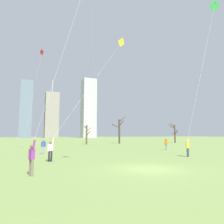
{
  "coord_description": "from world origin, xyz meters",
  "views": [
    {
      "loc": [
        -6.99,
        -11.17,
        2.13
      ],
      "look_at": [
        0.0,
        6.0,
        4.22
      ],
      "focal_mm": 32.44,
      "sensor_mm": 36.0,
      "label": 1
    }
  ],
  "objects_px": {
    "bystander_watching_nearby": "(166,143)",
    "kite_flyer_midfield_left_purple": "(49,104)",
    "kite_flyer_midfield_center_green": "(194,112)",
    "distant_kite_low_near_trees_blue": "(91,0)",
    "bare_tree_center": "(119,130)",
    "kite_flyer_far_back_yellow": "(77,109)",
    "bystander_strolling_midfield": "(43,146)",
    "bare_tree_leftmost": "(175,133)",
    "distant_kite_drifting_left_red": "(40,60)",
    "bare_tree_right_of_center": "(87,134)"
  },
  "relations": [
    {
      "from": "kite_flyer_midfield_left_purple",
      "to": "kite_flyer_midfield_center_green",
      "type": "distance_m",
      "value": 15.67
    },
    {
      "from": "kite_flyer_far_back_yellow",
      "to": "bare_tree_leftmost",
      "type": "xyz_separation_m",
      "value": [
        31.9,
        24.73,
        -1.97
      ]
    },
    {
      "from": "distant_kite_low_near_trees_blue",
      "to": "bare_tree_right_of_center",
      "type": "xyz_separation_m",
      "value": [
        3.2,
        13.2,
        -22.85
      ]
    },
    {
      "from": "bare_tree_right_of_center",
      "to": "bare_tree_center",
      "type": "bearing_deg",
      "value": 7.44
    },
    {
      "from": "distant_kite_low_near_trees_blue",
      "to": "kite_flyer_midfield_left_purple",
      "type": "bearing_deg",
      "value": -110.92
    },
    {
      "from": "bystander_watching_nearby",
      "to": "distant_kite_low_near_trees_blue",
      "type": "bearing_deg",
      "value": 141.41
    },
    {
      "from": "kite_flyer_far_back_yellow",
      "to": "bystander_watching_nearby",
      "type": "bearing_deg",
      "value": 17.84
    },
    {
      "from": "kite_flyer_far_back_yellow",
      "to": "bystander_strolling_midfield",
      "type": "xyz_separation_m",
      "value": [
        -2.75,
        4.32,
        -3.72
      ]
    },
    {
      "from": "kite_flyer_far_back_yellow",
      "to": "distant_kite_low_near_trees_blue",
      "type": "height_order",
      "value": "distant_kite_low_near_trees_blue"
    },
    {
      "from": "kite_flyer_midfield_left_purple",
      "to": "distant_kite_low_near_trees_blue",
      "type": "height_order",
      "value": "distant_kite_low_near_trees_blue"
    },
    {
      "from": "kite_flyer_far_back_yellow",
      "to": "bare_tree_center",
      "type": "distance_m",
      "value": 30.79
    },
    {
      "from": "bystander_strolling_midfield",
      "to": "bystander_watching_nearby",
      "type": "bearing_deg",
      "value": 0.37
    },
    {
      "from": "kite_flyer_midfield_center_green",
      "to": "bare_tree_right_of_center",
      "type": "bearing_deg",
      "value": 97.28
    },
    {
      "from": "bare_tree_leftmost",
      "to": "bystander_watching_nearby",
      "type": "bearing_deg",
      "value": -131.8
    },
    {
      "from": "kite_flyer_far_back_yellow",
      "to": "distant_kite_low_near_trees_blue",
      "type": "relative_size",
      "value": 0.58
    },
    {
      "from": "kite_flyer_midfield_left_purple",
      "to": "bystander_watching_nearby",
      "type": "bearing_deg",
      "value": 37.73
    },
    {
      "from": "kite_flyer_midfield_left_purple",
      "to": "bystander_strolling_midfield",
      "type": "relative_size",
      "value": 10.28
    },
    {
      "from": "kite_flyer_far_back_yellow",
      "to": "bare_tree_center",
      "type": "height_order",
      "value": "kite_flyer_far_back_yellow"
    },
    {
      "from": "bare_tree_center",
      "to": "bystander_watching_nearby",
      "type": "bearing_deg",
      "value": -96.63
    },
    {
      "from": "bystander_watching_nearby",
      "to": "distant_kite_low_near_trees_blue",
      "type": "xyz_separation_m",
      "value": [
        -9.24,
        7.37,
        24.22
      ]
    },
    {
      "from": "bystander_strolling_midfield",
      "to": "distant_kite_drifting_left_red",
      "type": "height_order",
      "value": "distant_kite_drifting_left_red"
    },
    {
      "from": "distant_kite_low_near_trees_blue",
      "to": "bare_tree_right_of_center",
      "type": "bearing_deg",
      "value": 76.37
    },
    {
      "from": "bystander_strolling_midfield",
      "to": "bare_tree_leftmost",
      "type": "bearing_deg",
      "value": 30.5
    },
    {
      "from": "bystander_strolling_midfield",
      "to": "bare_tree_right_of_center",
      "type": "bearing_deg",
      "value": 63.19
    },
    {
      "from": "bystander_watching_nearby",
      "to": "bare_tree_leftmost",
      "type": "distance_m",
      "value": 27.29
    },
    {
      "from": "distant_kite_low_near_trees_blue",
      "to": "bare_tree_center",
      "type": "distance_m",
      "value": 28.53
    },
    {
      "from": "kite_flyer_midfield_left_purple",
      "to": "bystander_strolling_midfield",
      "type": "bearing_deg",
      "value": 87.25
    },
    {
      "from": "bystander_strolling_midfield",
      "to": "distant_kite_drifting_left_red",
      "type": "bearing_deg",
      "value": 91.2
    },
    {
      "from": "bystander_watching_nearby",
      "to": "bare_tree_center",
      "type": "bearing_deg",
      "value": 83.37
    },
    {
      "from": "bare_tree_right_of_center",
      "to": "distant_kite_drifting_left_red",
      "type": "bearing_deg",
      "value": -142.64
    },
    {
      "from": "kite_flyer_far_back_yellow",
      "to": "distant_kite_drifting_left_red",
      "type": "relative_size",
      "value": 0.99
    },
    {
      "from": "kite_flyer_far_back_yellow",
      "to": "bare_tree_center",
      "type": "relative_size",
      "value": 2.51
    },
    {
      "from": "bystander_watching_nearby",
      "to": "bare_tree_center",
      "type": "xyz_separation_m",
      "value": [
        2.52,
        21.69,
        2.52
      ]
    },
    {
      "from": "kite_flyer_midfield_center_green",
      "to": "distant_kite_drifting_left_red",
      "type": "xyz_separation_m",
      "value": [
        -14.36,
        20.35,
        10.69
      ]
    },
    {
      "from": "bystander_strolling_midfield",
      "to": "bare_tree_leftmost",
      "type": "height_order",
      "value": "bare_tree_leftmost"
    },
    {
      "from": "kite_flyer_far_back_yellow",
      "to": "bystander_strolling_midfield",
      "type": "bearing_deg",
      "value": 122.47
    },
    {
      "from": "kite_flyer_midfield_center_green",
      "to": "kite_flyer_midfield_left_purple",
      "type": "bearing_deg",
      "value": -160.24
    },
    {
      "from": "bystander_strolling_midfield",
      "to": "distant_kite_drifting_left_red",
      "type": "distance_m",
      "value": 18.95
    },
    {
      "from": "kite_flyer_midfield_center_green",
      "to": "distant_kite_low_near_trees_blue",
      "type": "relative_size",
      "value": 0.63
    },
    {
      "from": "bystander_watching_nearby",
      "to": "distant_kite_drifting_left_red",
      "type": "height_order",
      "value": "distant_kite_drifting_left_red"
    },
    {
      "from": "kite_flyer_midfield_center_green",
      "to": "bystander_strolling_midfield",
      "type": "bearing_deg",
      "value": 150.9
    },
    {
      "from": "bystander_watching_nearby",
      "to": "distant_kite_drifting_left_red",
      "type": "xyz_separation_m",
      "value": [
        -16.75,
        12.4,
        14.24
      ]
    },
    {
      "from": "bystander_watching_nearby",
      "to": "distant_kite_low_near_trees_blue",
      "type": "relative_size",
      "value": 0.06
    },
    {
      "from": "kite_flyer_midfield_center_green",
      "to": "bare_tree_leftmost",
      "type": "relative_size",
      "value": 3.41
    },
    {
      "from": "kite_flyer_midfield_center_green",
      "to": "distant_kite_low_near_trees_blue",
      "type": "xyz_separation_m",
      "value": [
        -6.85,
        15.33,
        20.66
      ]
    },
    {
      "from": "bare_tree_right_of_center",
      "to": "bystander_watching_nearby",
      "type": "bearing_deg",
      "value": -73.65
    },
    {
      "from": "distant_kite_low_near_trees_blue",
      "to": "bare_tree_center",
      "type": "bearing_deg",
      "value": 50.61
    },
    {
      "from": "kite_flyer_midfield_left_purple",
      "to": "bystander_strolling_midfield",
      "type": "height_order",
      "value": "kite_flyer_midfield_left_purple"
    },
    {
      "from": "bystander_watching_nearby",
      "to": "kite_flyer_midfield_left_purple",
      "type": "bearing_deg",
      "value": -142.27
    },
    {
      "from": "distant_kite_low_near_trees_blue",
      "to": "bare_tree_center",
      "type": "xyz_separation_m",
      "value": [
        11.76,
        14.32,
        -21.7
      ]
    }
  ]
}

